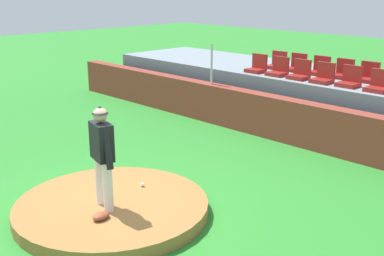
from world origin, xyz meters
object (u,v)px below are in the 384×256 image
object	(u,v)px
stadium_chair_5	(379,85)
stadium_chair_10	(343,72)
stadium_chair_8	(297,66)
stadium_chair_0	(257,67)
stadium_chair_7	(277,63)
stadium_chair_11	(368,76)
fielding_glove	(101,216)
pitcher	(102,150)
baseball	(142,185)
stadium_chair_9	(320,69)
stadium_chair_3	(323,76)
stadium_chair_1	(278,70)
stadium_chair_2	(300,73)
stadium_chair_4	(350,80)

from	to	relation	value
stadium_chair_5	stadium_chair_10	size ratio (longest dim) A/B	1.00
stadium_chair_8	stadium_chair_0	bearing A→B (deg)	53.01
stadium_chair_0	stadium_chair_7	distance (m)	0.89
stadium_chair_0	stadium_chair_11	size ratio (longest dim) A/B	1.00
fielding_glove	stadium_chair_11	distance (m)	7.96
pitcher	stadium_chair_11	bearing A→B (deg)	98.66
stadium_chair_0	stadium_chair_5	bearing A→B (deg)	179.78
stadium_chair_5	stadium_chair_8	xyz separation A→B (m)	(-2.84, 0.93, 0.00)
stadium_chair_8	baseball	bearing A→B (deg)	100.90
stadium_chair_0	stadium_chair_9	bearing A→B (deg)	-147.75
pitcher	stadium_chair_0	size ratio (longest dim) A/B	3.41
stadium_chair_11	stadium_chair_3	bearing A→B (deg)	51.88
pitcher	stadium_chair_9	world-z (taller)	pitcher
fielding_glove	stadium_chair_3	bearing A→B (deg)	-6.30
stadium_chair_0	stadium_chair_1	distance (m)	0.72
stadium_chair_2	stadium_chair_9	world-z (taller)	same
stadium_chair_11	stadium_chair_10	bearing A→B (deg)	0.16
stadium_chair_4	stadium_chair_9	size ratio (longest dim) A/B	1.00
baseball	stadium_chair_10	world-z (taller)	stadium_chair_10
pitcher	stadium_chair_1	size ratio (longest dim) A/B	3.41
stadium_chair_1	stadium_chair_11	xyz separation A→B (m)	(2.09, 0.90, 0.00)
fielding_glove	stadium_chair_5	world-z (taller)	stadium_chair_5
stadium_chair_0	stadium_chair_5	xyz separation A→B (m)	(3.53, -0.01, 0.00)
stadium_chair_4	stadium_chair_8	distance (m)	2.28
fielding_glove	stadium_chair_1	xyz separation A→B (m)	(-1.78, 6.96, 1.23)
stadium_chair_4	fielding_glove	bearing A→B (deg)	87.66
stadium_chair_4	stadium_chair_11	xyz separation A→B (m)	(0.02, 0.87, 0.00)
pitcher	fielding_glove	size ratio (longest dim) A/B	5.68
baseball	stadium_chair_11	size ratio (longest dim) A/B	0.15
stadium_chair_1	stadium_chair_9	xyz separation A→B (m)	(0.71, 0.90, 0.00)
stadium_chair_0	stadium_chair_8	world-z (taller)	same
stadium_chair_4	stadium_chair_1	bearing A→B (deg)	0.87
stadium_chair_10	fielding_glove	bearing A→B (deg)	92.76
stadium_chair_2	stadium_chair_5	bearing A→B (deg)	179.71
baseball	stadium_chair_7	size ratio (longest dim) A/B	0.15
baseball	stadium_chair_5	xyz separation A→B (m)	(1.57, 5.69, 1.25)
stadium_chair_0	stadium_chair_4	xyz separation A→B (m)	(2.79, 0.03, 0.00)
stadium_chair_0	stadium_chair_1	size ratio (longest dim) A/B	1.00
stadium_chair_5	pitcher	bearing A→B (deg)	78.61
stadium_chair_3	stadium_chair_10	size ratio (longest dim) A/B	1.00
stadium_chair_4	stadium_chair_9	world-z (taller)	same
pitcher	stadium_chair_9	distance (m)	7.61
stadium_chair_2	stadium_chair_11	bearing A→B (deg)	-147.41
pitcher	stadium_chair_3	xyz separation A→B (m)	(-0.09, 6.65, 0.30)
stadium_chair_8	stadium_chair_11	distance (m)	2.12
stadium_chair_3	stadium_chair_4	distance (m)	0.70
baseball	stadium_chair_4	world-z (taller)	stadium_chair_4
stadium_chair_1	stadium_chair_3	world-z (taller)	same
stadium_chair_3	stadium_chair_10	world-z (taller)	same
stadium_chair_9	stadium_chair_4	bearing A→B (deg)	147.34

